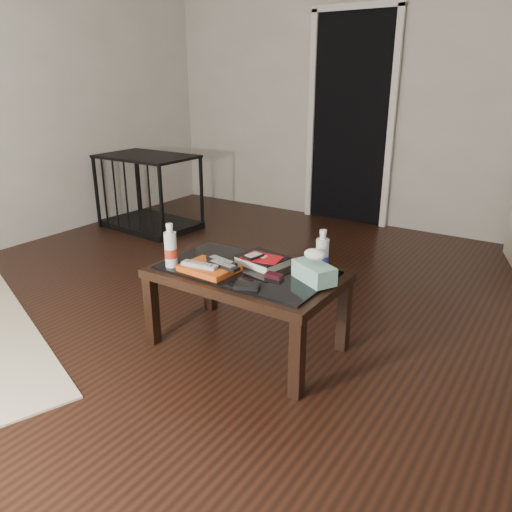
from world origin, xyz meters
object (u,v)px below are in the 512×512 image
at_px(pet_crate, 150,204).
at_px(tissue_box, 314,272).
at_px(water_bottle_left, 171,245).
at_px(coffee_table, 246,280).
at_px(textbook, 262,260).
at_px(water_bottle_right, 322,252).

bearing_deg(pet_crate, tissue_box, -24.09).
bearing_deg(water_bottle_left, coffee_table, 27.75).
xyz_separation_m(coffee_table, water_bottle_left, (-0.36, -0.19, 0.18)).
bearing_deg(water_bottle_left, textbook, 36.50).
bearing_deg(tissue_box, water_bottle_right, 122.45).
distance_m(textbook, water_bottle_right, 0.35).
bearing_deg(water_bottle_right, pet_crate, 153.38).
relative_size(coffee_table, water_bottle_left, 4.20).
distance_m(coffee_table, pet_crate, 2.53).
distance_m(pet_crate, tissue_box, 2.83).
height_order(pet_crate, tissue_box, pet_crate).
distance_m(water_bottle_left, tissue_box, 0.77).
distance_m(pet_crate, water_bottle_right, 2.79).
xyz_separation_m(pet_crate, textbook, (2.14, -1.29, 0.25)).
xyz_separation_m(coffee_table, pet_crate, (-2.11, 1.39, -0.17)).
xyz_separation_m(coffee_table, water_bottle_right, (0.37, 0.15, 0.18)).
bearing_deg(coffee_table, water_bottle_right, 22.71).
bearing_deg(coffee_table, textbook, 70.69).
height_order(coffee_table, water_bottle_left, water_bottle_left).
xyz_separation_m(textbook, water_bottle_right, (0.33, 0.05, 0.10)).
height_order(textbook, water_bottle_left, water_bottle_left).
xyz_separation_m(coffee_table, textbook, (0.04, 0.10, 0.09)).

